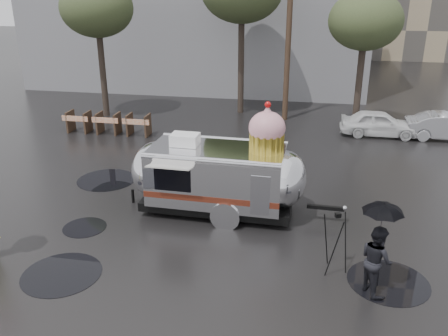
# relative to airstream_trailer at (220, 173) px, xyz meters

# --- Properties ---
(ground) EXTENTS (120.00, 120.00, 0.00)m
(ground) POSITION_rel_airstream_trailer_xyz_m (-1.23, -2.94, -1.29)
(ground) COLOR black
(ground) RESTS_ON ground
(puddles) EXTENTS (11.36, 8.94, 0.01)m
(puddles) POSITION_rel_airstream_trailer_xyz_m (-1.18, -0.92, -1.29)
(puddles) COLOR black
(puddles) RESTS_ON ground
(utility_pole) EXTENTS (1.60, 0.28, 9.00)m
(utility_pole) POSITION_rel_airstream_trailer_xyz_m (1.27, 11.06, 3.33)
(utility_pole) COLOR #473323
(utility_pole) RESTS_ON ground
(tree_left) EXTENTS (3.64, 3.64, 6.95)m
(tree_left) POSITION_rel_airstream_trailer_xyz_m (-8.23, 10.06, 4.19)
(tree_left) COLOR #382D26
(tree_left) RESTS_ON ground
(tree_right) EXTENTS (3.36, 3.36, 6.42)m
(tree_right) POSITION_rel_airstream_trailer_xyz_m (4.77, 10.06, 3.76)
(tree_right) COLOR #382D26
(tree_right) RESTS_ON ground
(barricade_row) EXTENTS (4.30, 0.80, 1.00)m
(barricade_row) POSITION_rel_airstream_trailer_xyz_m (-6.78, 7.02, -0.77)
(barricade_row) COLOR #473323
(barricade_row) RESTS_ON ground
(airstream_trailer) EXTENTS (6.85, 2.65, 3.69)m
(airstream_trailer) POSITION_rel_airstream_trailer_xyz_m (0.00, 0.00, 0.00)
(airstream_trailer) COLOR silver
(airstream_trailer) RESTS_ON ground
(person_right) EXTENTS (0.77, 0.94, 1.71)m
(person_right) POSITION_rel_airstream_trailer_xyz_m (4.31, -3.40, -0.44)
(person_right) COLOR black
(person_right) RESTS_ON ground
(umbrella_black) EXTENTS (1.13, 1.13, 2.32)m
(umbrella_black) POSITION_rel_airstream_trailer_xyz_m (4.31, -3.40, 0.64)
(umbrella_black) COLOR black
(umbrella_black) RESTS_ON ground
(tripod) EXTENTS (0.66, 0.62, 1.62)m
(tripod) POSITION_rel_airstream_trailer_xyz_m (3.42, -2.70, -0.31)
(tripod) COLOR black
(tripod) RESTS_ON ground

